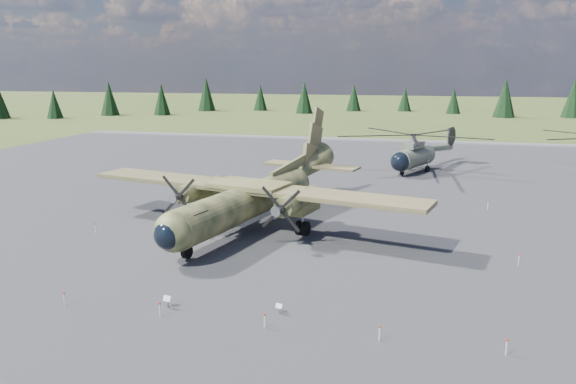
# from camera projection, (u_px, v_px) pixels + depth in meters

# --- Properties ---
(ground) EXTENTS (500.00, 500.00, 0.00)m
(ground) POSITION_uv_depth(u_px,v_px,m) (288.00, 248.00, 42.86)
(ground) COLOR #4A5626
(ground) RESTS_ON ground
(apron) EXTENTS (120.00, 120.00, 0.04)m
(apron) POSITION_uv_depth(u_px,v_px,m) (314.00, 215.00, 52.35)
(apron) COLOR slate
(apron) RESTS_ON ground
(transport_plane) EXTENTS (30.66, 27.49, 10.15)m
(transport_plane) POSITION_uv_depth(u_px,v_px,m) (256.00, 193.00, 48.20)
(transport_plane) COLOR #363F22
(transport_plane) RESTS_ON ground
(helicopter_near) EXTENTS (26.50, 26.50, 5.10)m
(helicopter_near) POSITION_uv_depth(u_px,v_px,m) (415.00, 145.00, 73.28)
(helicopter_near) COLOR #67695B
(helicopter_near) RESTS_ON ground
(info_placard_left) EXTENTS (0.50, 0.28, 0.75)m
(info_placard_left) POSITION_uv_depth(u_px,v_px,m) (167.00, 300.00, 32.03)
(info_placard_left) COLOR gray
(info_placard_left) RESTS_ON ground
(info_placard_right) EXTENTS (0.43, 0.27, 0.62)m
(info_placard_right) POSITION_uv_depth(u_px,v_px,m) (279.00, 307.00, 31.26)
(info_placard_right) COLOR gray
(info_placard_right) RESTS_ON ground
(barrier_fence) EXTENTS (33.12, 29.62, 0.85)m
(barrier_fence) POSITION_uv_depth(u_px,v_px,m) (282.00, 241.00, 42.79)
(barrier_fence) COLOR silver
(barrier_fence) RESTS_ON ground
(treeline) EXTENTS (291.80, 288.84, 10.95)m
(treeline) POSITION_uv_depth(u_px,v_px,m) (257.00, 179.00, 44.71)
(treeline) COLOR black
(treeline) RESTS_ON ground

